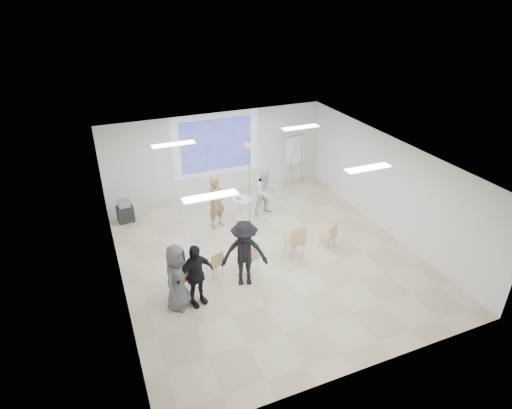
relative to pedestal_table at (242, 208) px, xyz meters
name	(u,v)px	position (x,y,z in m)	size (l,w,h in m)	color
floor	(267,256)	(-0.09, -2.20, -0.48)	(8.00, 9.00, 0.10)	beige
ceiling	(268,156)	(-0.09, -2.20, 2.62)	(8.00, 9.00, 0.10)	white
wall_back	(216,153)	(-0.09, 2.35, 1.07)	(8.00, 0.10, 3.00)	silver
wall_left	(113,240)	(-4.14, -2.20, 1.07)	(0.10, 9.00, 3.00)	silver
wall_right	(389,185)	(3.96, -2.20, 1.07)	(0.10, 9.00, 3.00)	silver
projection_halo	(216,145)	(-0.09, 2.29, 1.42)	(3.20, 0.01, 2.30)	silver
projection_image	(216,145)	(-0.09, 2.27, 1.42)	(2.60, 0.01, 1.90)	#353EB4
pedestal_table	(242,208)	(0.00, 0.00, 0.00)	(0.82, 0.82, 0.78)	silver
player_left	(216,199)	(-0.89, -0.10, 0.53)	(0.70, 0.48, 1.93)	#947B5A
player_right	(266,189)	(0.88, 0.08, 0.49)	(0.89, 0.71, 1.84)	white
controller_left	(219,186)	(-0.71, 0.15, 0.84)	(0.04, 0.13, 0.04)	white
controller_right	(258,178)	(0.70, 0.33, 0.81)	(0.04, 0.13, 0.04)	silver
chair_far_left	(185,277)	(-2.65, -2.92, 0.04)	(0.47, 0.49, 0.80)	tan
chair_left_mid	(193,274)	(-2.45, -2.93, 0.05)	(0.45, 0.47, 0.83)	tan
chair_left_inner	(216,262)	(-1.75, -2.63, 0.03)	(0.47, 0.49, 0.79)	tan
chair_center	(250,256)	(-0.83, -2.78, 0.09)	(0.53, 0.55, 0.88)	tan
chair_right_inner	(296,240)	(0.61, -2.62, 0.15)	(0.49, 0.53, 0.99)	tan
chair_right_far	(330,235)	(1.74, -2.60, 0.03)	(0.50, 0.51, 0.79)	tan
red_jacket	(193,270)	(-2.46, -3.08, 0.29)	(0.44, 0.10, 0.42)	#B41617
laptop	(214,262)	(-1.77, -2.55, -0.01)	(0.29, 0.21, 0.02)	black
audience_left	(195,271)	(-2.49, -3.45, 0.52)	(1.11, 0.67, 1.91)	black
audience_mid	(244,249)	(-1.13, -3.16, 0.60)	(1.34, 0.73, 2.08)	black
audience_outer	(177,274)	(-2.92, -3.38, 0.53)	(0.94, 0.62, 1.92)	#5A5B5F
flipchart_easel	(295,149)	(2.72, 1.65, 1.07)	(0.88, 0.67, 2.04)	gray
av_cart	(125,212)	(-3.56, 1.34, -0.08)	(0.55, 0.46, 0.77)	black
ceiling_projector	(250,150)	(0.01, -0.71, 2.25)	(0.30, 0.25, 3.00)	white
fluor_panel_nw	(173,144)	(-2.09, -0.20, 2.54)	(1.20, 0.30, 0.02)	white
fluor_panel_ne	(301,127)	(1.91, -0.20, 2.54)	(1.20, 0.30, 0.02)	white
fluor_panel_sw	(210,196)	(-2.09, -3.70, 2.54)	(1.20, 0.30, 0.02)	white
fluor_panel_se	(368,168)	(1.91, -3.70, 2.54)	(1.20, 0.30, 0.02)	white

